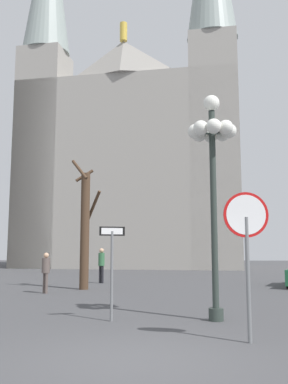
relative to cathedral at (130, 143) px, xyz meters
The scene contains 8 objects.
ground_plane 35.99m from the cathedral, 84.19° to the right, with size 120.00×120.00×0.00m, color #424244.
cathedral is the anchor object (origin of this frame).
stop_sign 34.36m from the cathedral, 80.43° to the right, with size 0.87×0.14×2.81m.
one_way_arrow_sign 32.14m from the cathedral, 85.15° to the right, with size 0.61×0.23×2.27m.
street_lamp 31.43m from the cathedral, 80.37° to the right, with size 1.25×1.25×5.67m.
bare_tree 24.15m from the cathedral, 89.44° to the right, with size 1.36×1.37×5.67m.
pedestrian_walking 26.45m from the cathedral, 92.31° to the right, with size 0.32×0.32×1.58m.
pedestrian_standing 21.82m from the cathedral, 88.80° to the right, with size 0.32×0.32×1.77m.
Camera 1 is at (0.61, -6.84, 1.71)m, focal length 39.43 mm.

